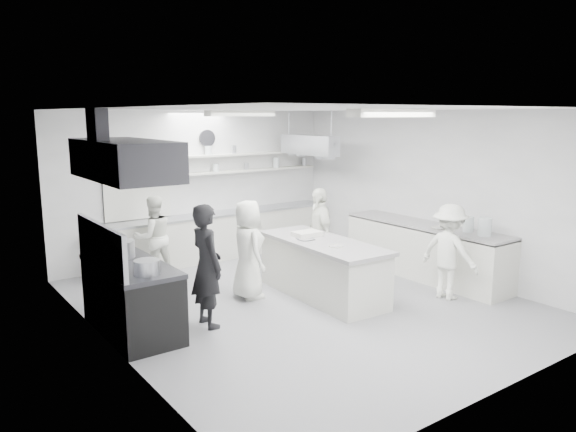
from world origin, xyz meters
TOP-DOWN VIEW (x-y plane):
  - floor at (0.00, 0.00)m, footprint 6.00×7.00m
  - ceiling at (0.00, 0.00)m, footprint 6.00×7.00m
  - wall_back at (0.00, 3.50)m, footprint 6.00×0.04m
  - wall_front at (0.00, -3.50)m, footprint 6.00×0.04m
  - wall_left at (-3.00, 0.00)m, footprint 0.04×7.00m
  - wall_right at (3.00, 0.00)m, footprint 0.04×7.00m
  - stove at (-2.60, 0.40)m, footprint 0.80×1.80m
  - exhaust_hood at (-2.60, 0.40)m, footprint 0.85×2.00m
  - back_counter at (0.30, 3.20)m, footprint 5.00×0.60m
  - shelf_lower at (0.70, 3.37)m, footprint 4.20×0.26m
  - shelf_upper at (0.70, 3.37)m, footprint 4.20×0.26m
  - pass_through_window at (-1.30, 3.48)m, footprint 1.30×0.04m
  - wall_clock at (0.20, 3.46)m, footprint 0.32×0.05m
  - right_counter at (2.65, -0.20)m, footprint 0.74×3.30m
  - pot_rack at (2.00, 2.40)m, footprint 0.30×1.60m
  - light_fixture_front at (0.00, -1.80)m, footprint 1.30×0.25m
  - light_fixture_rear at (0.00, 1.80)m, footprint 1.30×0.25m
  - prep_island at (0.45, 0.05)m, footprint 0.98×2.40m
  - stove_pot at (-2.60, 0.81)m, footprint 0.43×0.43m
  - cook_stove at (-1.66, 0.01)m, footprint 0.43×0.64m
  - cook_back at (-1.35, 2.66)m, footprint 0.73×0.57m
  - cook_island_left at (-0.56, 0.70)m, footprint 0.61×0.84m
  - cook_island_right at (1.04, 0.86)m, footprint 0.72×1.04m
  - cook_right at (2.02, -1.22)m, footprint 0.65×1.04m
  - bowl_island_a at (0.29, 0.29)m, footprint 0.32×0.32m
  - bowl_island_b at (0.36, -0.37)m, footprint 0.23×0.23m
  - bowl_right at (2.53, -0.60)m, footprint 0.31×0.31m

SIDE VIEW (x-z plane):
  - floor at x=0.00m, z-range -0.02..0.00m
  - prep_island at x=0.45m, z-range 0.00..0.87m
  - stove at x=-2.60m, z-range 0.00..0.90m
  - back_counter at x=0.30m, z-range 0.00..0.92m
  - right_counter at x=2.65m, z-range 0.00..0.94m
  - cook_back at x=-1.35m, z-range 0.00..1.50m
  - cook_right at x=2.02m, z-range 0.00..1.54m
  - cook_island_left at x=-0.56m, z-range 0.00..1.59m
  - cook_island_right at x=1.04m, z-range 0.00..1.65m
  - cook_stove at x=-1.66m, z-range 0.00..1.73m
  - bowl_island_b at x=0.36m, z-range 0.87..0.94m
  - bowl_island_a at x=0.29m, z-range 0.87..0.94m
  - bowl_right at x=2.53m, z-range 0.94..1.00m
  - stove_pot at x=-2.60m, z-range 0.91..1.19m
  - pass_through_window at x=-1.30m, z-range 0.95..1.95m
  - wall_back at x=0.00m, z-range 0.00..3.00m
  - wall_front at x=0.00m, z-range 0.00..3.00m
  - wall_left at x=-3.00m, z-range 0.00..3.00m
  - wall_right at x=3.00m, z-range 0.00..3.00m
  - shelf_lower at x=0.70m, z-range 1.73..1.77m
  - shelf_upper at x=0.70m, z-range 2.08..2.12m
  - pot_rack at x=2.00m, z-range 2.10..2.50m
  - exhaust_hood at x=-2.60m, z-range 2.10..2.60m
  - wall_clock at x=0.20m, z-range 2.29..2.61m
  - light_fixture_front at x=0.00m, z-range 2.89..2.99m
  - light_fixture_rear at x=0.00m, z-range 2.89..2.99m
  - ceiling at x=0.00m, z-range 3.00..3.02m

